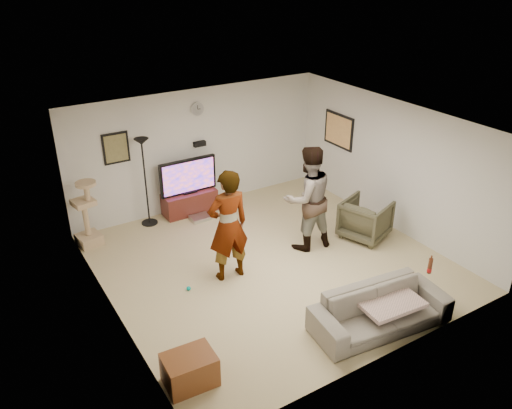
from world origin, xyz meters
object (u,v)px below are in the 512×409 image
person_left (228,226)px  sofa (380,309)px  armchair (365,219)px  side_table (190,370)px  floor_lamp (146,183)px  beer_bottle (430,266)px  tv (188,176)px  person_right (308,198)px  tv_stand (190,202)px  cat_tree (85,214)px

person_left → sofa: size_ratio=0.94×
sofa → armchair: size_ratio=2.48×
side_table → armchair: bearing=20.5°
floor_lamp → armchair: size_ratio=2.16×
beer_bottle → side_table: beer_bottle is taller
armchair → side_table: bearing=90.4°
tv → floor_lamp: size_ratio=0.68×
tv → beer_bottle: 5.06m
side_table → sofa: bearing=-8.9°
person_right → beer_bottle: 2.46m
person_right → sofa: size_ratio=0.96×
floor_lamp → side_table: floor_lamp is taller
floor_lamp → tv: bearing=1.0°
tv → person_left: person_left is taller
armchair → tv_stand: bearing=21.8°
tv_stand → beer_bottle: (1.72, -4.76, 0.49)m
person_right → side_table: person_right is taller
beer_bottle → cat_tree: bearing=130.4°
floor_lamp → sofa: (1.68, -4.74, -0.59)m
tv_stand → side_table: tv_stand is taller
tv_stand → cat_tree: 2.20m
person_left → armchair: 2.90m
beer_bottle → armchair: (0.67, 2.09, -0.35)m
tv → armchair: tv is taller
person_right → beer_bottle: bearing=106.7°
cat_tree → side_table: bearing=-88.2°
floor_lamp → side_table: bearing=-104.6°
cat_tree → beer_bottle: size_ratio=5.08×
floor_lamp → person_right: person_right is taller
sofa → cat_tree: bearing=129.4°
person_right → armchair: 1.34m
tv → beer_bottle: bearing=-70.1°
armchair → side_table: armchair is taller
sofa → beer_bottle: size_ratio=8.13×
armchair → floor_lamp: bearing=31.1°
tv_stand → person_left: size_ratio=0.58×
beer_bottle → floor_lamp: bearing=118.9°
beer_bottle → side_table: bearing=173.3°
person_right → person_left: bearing=9.5°
floor_lamp → person_left: bearing=-79.4°
tv_stand → beer_bottle: 5.08m
person_right → sofa: 2.53m
floor_lamp → cat_tree: size_ratio=1.40×
tv_stand → beer_bottle: beer_bottle is taller
cat_tree → person_left: 2.86m
sofa → side_table: bearing=177.6°
cat_tree → tv_stand: bearing=5.6°
beer_bottle → armchair: bearing=72.1°
tv_stand → person_right: person_right is taller
tv_stand → floor_lamp: (-0.90, -0.02, 0.66)m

